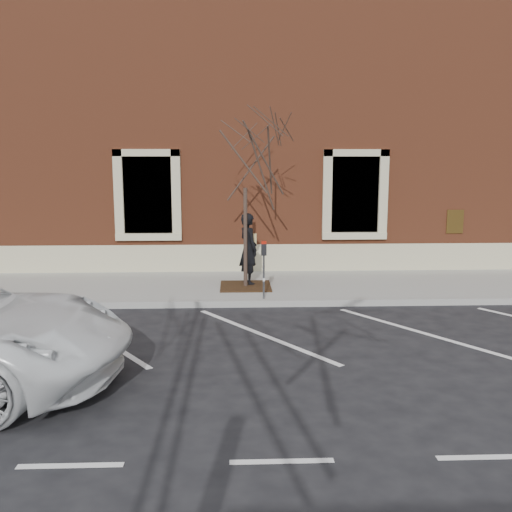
{
  "coord_description": "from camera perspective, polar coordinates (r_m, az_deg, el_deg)",
  "views": [
    {
      "loc": [
        -0.53,
        -13.02,
        3.43
      ],
      "look_at": [
        0.0,
        0.6,
        1.1
      ],
      "focal_mm": 40.0,
      "sensor_mm": 36.0,
      "label": 1
    }
  ],
  "objects": [
    {
      "name": "curb_near",
      "position": [
        13.41,
        0.11,
        -4.79
      ],
      "size": [
        40.0,
        0.12,
        0.15
      ],
      "primitive_type": "cube",
      "color": "#9E9E99",
      "rests_on": "ground"
    },
    {
      "name": "tree_grate",
      "position": [
        14.81,
        -1.05,
        -3.04
      ],
      "size": [
        1.3,
        1.3,
        0.03
      ],
      "primitive_type": "cube",
      "color": "#392512",
      "rests_on": "sidewalk_near"
    },
    {
      "name": "parking_meter",
      "position": [
        13.36,
        0.79,
        -0.3
      ],
      "size": [
        0.13,
        0.1,
        1.38
      ],
      "rotation": [
        0.0,
        0.0,
        0.18
      ],
      "color": "#595B60",
      "rests_on": "sidewalk_near"
    },
    {
      "name": "parking_stripes",
      "position": [
        11.36,
        0.56,
        -7.85
      ],
      "size": [
        28.0,
        4.4,
        0.01
      ],
      "primitive_type": null,
      "color": "silver",
      "rests_on": "ground"
    },
    {
      "name": "sapling",
      "position": [
        14.45,
        -1.09,
        9.59
      ],
      "size": [
        2.79,
        2.79,
        4.65
      ],
      "color": "#423228",
      "rests_on": "sidewalk_near"
    },
    {
      "name": "building_civic",
      "position": [
        20.78,
        -0.78,
        11.25
      ],
      "size": [
        40.0,
        8.62,
        8.0
      ],
      "color": "brown",
      "rests_on": "ground"
    },
    {
      "name": "man",
      "position": [
        14.93,
        -0.76,
        0.7
      ],
      "size": [
        0.7,
        0.81,
        1.89
      ],
      "primitive_type": "imported",
      "rotation": [
        0.0,
        0.0,
        2.0
      ],
      "color": "black",
      "rests_on": "sidewalk_near"
    },
    {
      "name": "sidewalk_near",
      "position": [
        15.16,
        -0.17,
        -3.09
      ],
      "size": [
        40.0,
        3.5,
        0.15
      ],
      "primitive_type": "cube",
      "color": "gray",
      "rests_on": "ground"
    },
    {
      "name": "ground",
      "position": [
        13.48,
        0.1,
        -5.05
      ],
      "size": [
        120.0,
        120.0,
        0.0
      ],
      "primitive_type": "plane",
      "color": "#28282B",
      "rests_on": "ground"
    }
  ]
}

